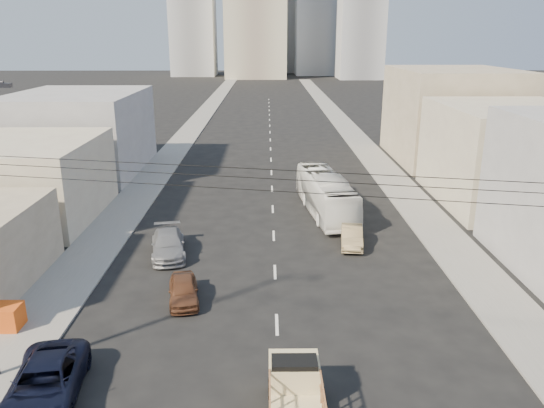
{
  "coord_description": "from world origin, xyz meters",
  "views": [
    {
      "loc": [
        -0.46,
        -14.66,
        13.3
      ],
      "look_at": [
        -0.15,
        16.29,
        3.5
      ],
      "focal_mm": 35.0,
      "sensor_mm": 36.0,
      "label": 1
    }
  ],
  "objects_px": {
    "sedan_tan": "(352,236)",
    "sedan_grey": "(168,244)",
    "flatbed_pickup": "(295,393)",
    "city_bus": "(326,194)",
    "crate_stack": "(2,317)",
    "sedan_brown": "(183,290)",
    "navy_pickup": "(45,384)"
  },
  "relations": [
    {
      "from": "flatbed_pickup",
      "to": "navy_pickup",
      "type": "height_order",
      "value": "flatbed_pickup"
    },
    {
      "from": "navy_pickup",
      "to": "sedan_grey",
      "type": "xyz_separation_m",
      "value": [
        2.15,
        14.18,
        -0.04
      ]
    },
    {
      "from": "sedan_brown",
      "to": "crate_stack",
      "type": "xyz_separation_m",
      "value": [
        -8.15,
        -2.78,
        0.05
      ]
    },
    {
      "from": "navy_pickup",
      "to": "crate_stack",
      "type": "height_order",
      "value": "navy_pickup"
    },
    {
      "from": "flatbed_pickup",
      "to": "crate_stack",
      "type": "height_order",
      "value": "flatbed_pickup"
    },
    {
      "from": "navy_pickup",
      "to": "sedan_brown",
      "type": "xyz_separation_m",
      "value": [
        4.04,
        7.99,
        -0.13
      ]
    },
    {
      "from": "flatbed_pickup",
      "to": "sedan_grey",
      "type": "bearing_deg",
      "value": 115.52
    },
    {
      "from": "navy_pickup",
      "to": "sedan_tan",
      "type": "distance_m",
      "value": 21.06
    },
    {
      "from": "navy_pickup",
      "to": "sedan_tan",
      "type": "relative_size",
      "value": 1.41
    },
    {
      "from": "navy_pickup",
      "to": "sedan_grey",
      "type": "relative_size",
      "value": 1.1
    },
    {
      "from": "flatbed_pickup",
      "to": "navy_pickup",
      "type": "distance_m",
      "value": 9.49
    },
    {
      "from": "sedan_tan",
      "to": "city_bus",
      "type": "bearing_deg",
      "value": 105.65
    },
    {
      "from": "flatbed_pickup",
      "to": "sedan_tan",
      "type": "bearing_deg",
      "value": 74.57
    },
    {
      "from": "flatbed_pickup",
      "to": "city_bus",
      "type": "relative_size",
      "value": 0.39
    },
    {
      "from": "sedan_brown",
      "to": "sedan_tan",
      "type": "height_order",
      "value": "sedan_tan"
    },
    {
      "from": "sedan_grey",
      "to": "sedan_brown",
      "type": "bearing_deg",
      "value": -83.88
    },
    {
      "from": "sedan_grey",
      "to": "crate_stack",
      "type": "bearing_deg",
      "value": -135.77
    },
    {
      "from": "sedan_tan",
      "to": "sedan_grey",
      "type": "height_order",
      "value": "sedan_grey"
    },
    {
      "from": "navy_pickup",
      "to": "city_bus",
      "type": "xyz_separation_m",
      "value": [
        13.02,
        22.51,
        0.79
      ]
    },
    {
      "from": "navy_pickup",
      "to": "sedan_tan",
      "type": "xyz_separation_m",
      "value": [
        14.05,
        15.68,
        -0.12
      ]
    },
    {
      "from": "flatbed_pickup",
      "to": "crate_stack",
      "type": "bearing_deg",
      "value": 155.13
    },
    {
      "from": "sedan_brown",
      "to": "sedan_tan",
      "type": "xyz_separation_m",
      "value": [
        10.01,
        7.69,
        0.01
      ]
    },
    {
      "from": "sedan_grey",
      "to": "crate_stack",
      "type": "relative_size",
      "value": 2.8
    },
    {
      "from": "navy_pickup",
      "to": "crate_stack",
      "type": "xyz_separation_m",
      "value": [
        -4.11,
        5.21,
        -0.08
      ]
    },
    {
      "from": "sedan_brown",
      "to": "sedan_tan",
      "type": "bearing_deg",
      "value": 27.74
    },
    {
      "from": "sedan_tan",
      "to": "flatbed_pickup",
      "type": "bearing_deg",
      "value": -98.34
    },
    {
      "from": "sedan_tan",
      "to": "sedan_grey",
      "type": "xyz_separation_m",
      "value": [
        -11.9,
        -1.51,
        0.08
      ]
    },
    {
      "from": "sedan_brown",
      "to": "sedan_tan",
      "type": "relative_size",
      "value": 0.96
    },
    {
      "from": "sedan_tan",
      "to": "crate_stack",
      "type": "height_order",
      "value": "sedan_tan"
    },
    {
      "from": "city_bus",
      "to": "sedan_tan",
      "type": "distance_m",
      "value": 6.96
    },
    {
      "from": "navy_pickup",
      "to": "sedan_grey",
      "type": "bearing_deg",
      "value": 73.87
    },
    {
      "from": "sedan_brown",
      "to": "sedan_grey",
      "type": "relative_size",
      "value": 0.74
    }
  ]
}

